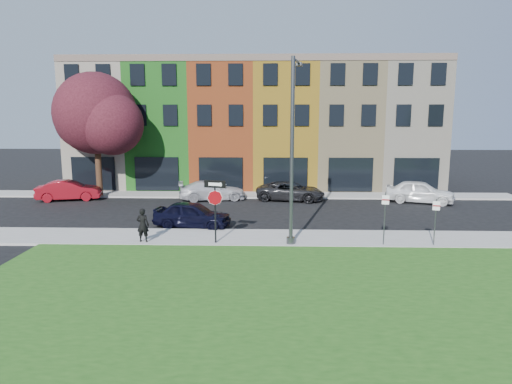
{
  "coord_description": "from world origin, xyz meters",
  "views": [
    {
      "loc": [
        -1.15,
        -18.81,
        6.15
      ],
      "look_at": [
        -1.88,
        4.0,
        2.2
      ],
      "focal_mm": 32.0,
      "sensor_mm": 36.0,
      "label": 1
    }
  ],
  "objects_px": {
    "street_lamp": "(293,152)",
    "stop_sign": "(215,199)",
    "sedan_near": "(192,215)",
    "man": "(143,225)"
  },
  "relations": [
    {
      "from": "stop_sign",
      "to": "sedan_near",
      "type": "bearing_deg",
      "value": 132.13
    },
    {
      "from": "stop_sign",
      "to": "sedan_near",
      "type": "height_order",
      "value": "stop_sign"
    },
    {
      "from": "man",
      "to": "sedan_near",
      "type": "height_order",
      "value": "man"
    },
    {
      "from": "street_lamp",
      "to": "stop_sign",
      "type": "bearing_deg",
      "value": -166.32
    },
    {
      "from": "sedan_near",
      "to": "street_lamp",
      "type": "relative_size",
      "value": 0.52
    },
    {
      "from": "man",
      "to": "sedan_near",
      "type": "bearing_deg",
      "value": -115.48
    },
    {
      "from": "sedan_near",
      "to": "street_lamp",
      "type": "bearing_deg",
      "value": -112.06
    },
    {
      "from": "man",
      "to": "street_lamp",
      "type": "bearing_deg",
      "value": -176.01
    },
    {
      "from": "sedan_near",
      "to": "man",
      "type": "bearing_deg",
      "value": 160.58
    },
    {
      "from": "man",
      "to": "stop_sign",
      "type": "bearing_deg",
      "value": -177.8
    }
  ]
}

